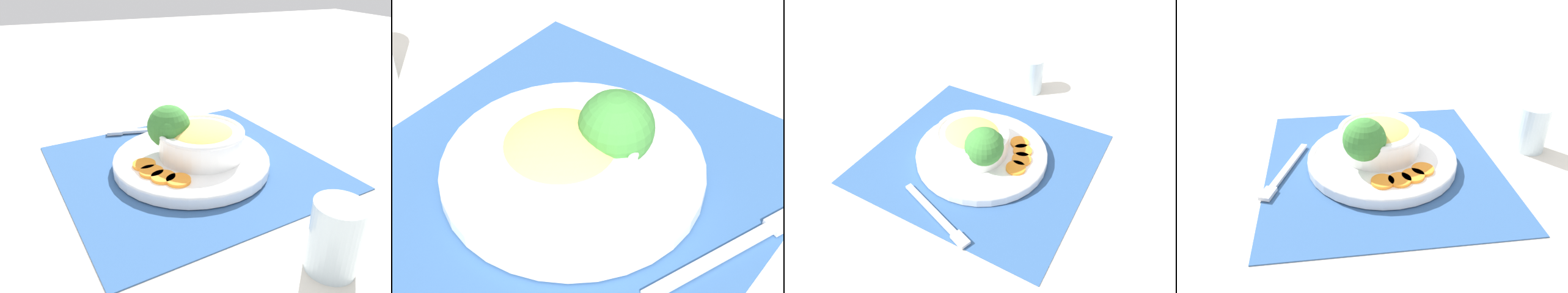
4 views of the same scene
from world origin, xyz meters
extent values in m
plane|color=beige|center=(0.00, 0.00, 0.00)|extent=(4.00, 4.00, 0.00)
cube|color=#2D5184|center=(0.00, 0.00, 0.00)|extent=(0.49, 0.51, 0.00)
cylinder|color=white|center=(0.00, 0.00, 0.01)|extent=(0.28, 0.28, 0.02)
torus|color=white|center=(0.00, 0.00, 0.02)|extent=(0.28, 0.28, 0.01)
cylinder|color=white|center=(0.01, -0.02, 0.04)|extent=(0.15, 0.15, 0.05)
torus|color=white|center=(0.01, -0.02, 0.07)|extent=(0.16, 0.16, 0.01)
ellipsoid|color=#E0B75B|center=(0.01, -0.02, 0.05)|extent=(0.13, 0.13, 0.05)
cylinder|color=#84AD5B|center=(0.03, 0.03, 0.03)|extent=(0.03, 0.03, 0.02)
sphere|color=#387A33|center=(0.03, 0.03, 0.07)|extent=(0.08, 0.08, 0.08)
sphere|color=#387A33|center=(0.01, 0.04, 0.08)|extent=(0.03, 0.03, 0.03)
sphere|color=#387A33|center=(0.05, 0.02, 0.08)|extent=(0.03, 0.03, 0.03)
cylinder|color=orange|center=(0.00, 0.09, 0.02)|extent=(0.04, 0.04, 0.01)
cylinder|color=orange|center=(-0.03, 0.08, 0.02)|extent=(0.04, 0.04, 0.01)
cylinder|color=orange|center=(-0.05, 0.07, 0.02)|extent=(0.04, 0.04, 0.01)
cylinder|color=orange|center=(-0.07, 0.05, 0.02)|extent=(0.04, 0.04, 0.01)
cube|color=silver|center=(0.18, 0.03, 0.01)|extent=(0.05, 0.18, 0.01)
cube|color=silver|center=(0.19, 0.10, 0.01)|extent=(0.03, 0.04, 0.01)
camera|label=1|loc=(-0.57, 0.22, 0.34)|focal=35.00mm
camera|label=2|loc=(0.36, -0.33, 0.50)|focal=60.00mm
camera|label=3|loc=(0.48, 0.37, 0.55)|focal=35.00mm
camera|label=4|loc=(0.01, 0.61, 0.40)|focal=35.00mm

